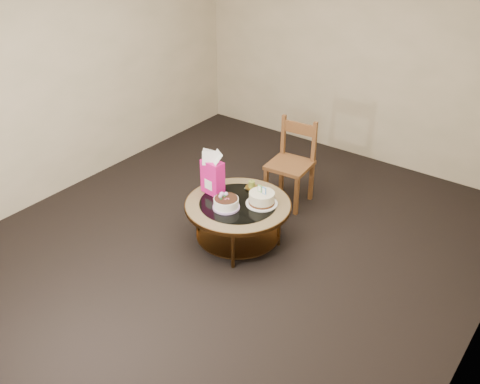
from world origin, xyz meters
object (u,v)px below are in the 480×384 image
Objects in this scene: coffee_table at (238,210)px; dining_chair at (292,163)px; cream_cake at (262,199)px; gift_bag at (213,173)px; decorated_cake at (226,203)px.

coffee_table is 1.09× the size of dining_chair.
coffee_table is at bearing -94.29° from dining_chair.
gift_bag is (-0.51, -0.11, 0.16)m from cream_cake.
gift_bag reaches higher than decorated_cake.
gift_bag is (-0.31, 0.01, 0.30)m from coffee_table.
dining_chair reaches higher than cream_cake.
gift_bag reaches higher than coffee_table.
gift_bag reaches higher than cream_cake.
cream_cake is at bearing 30.77° from coffee_table.
decorated_cake is (-0.03, -0.14, 0.13)m from coffee_table.
coffee_table is 0.19m from decorated_cake.
decorated_cake is 0.36m from gift_bag.
dining_chair is at bearing 112.97° from cream_cake.
cream_cake is at bearing 19.47° from gift_bag.
dining_chair is at bearing 80.63° from gift_bag.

